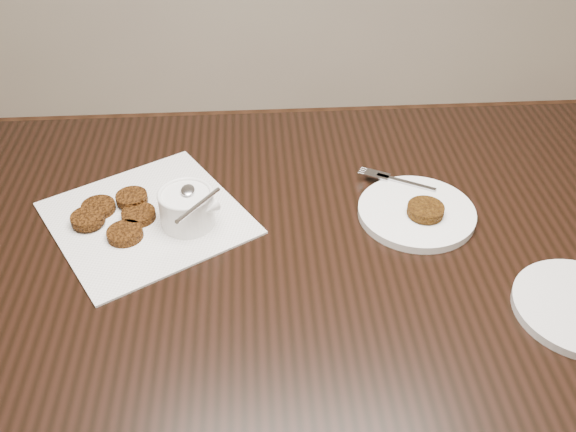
# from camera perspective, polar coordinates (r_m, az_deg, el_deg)

# --- Properties ---
(table) EXTENTS (1.49, 0.96, 0.75)m
(table) POSITION_cam_1_polar(r_m,az_deg,el_deg) (1.42, 1.23, -13.85)
(table) COLOR black
(table) RESTS_ON floor
(napkin) EXTENTS (0.46, 0.46, 0.00)m
(napkin) POSITION_cam_1_polar(r_m,az_deg,el_deg) (1.23, -12.68, -0.17)
(napkin) COLOR white
(napkin) RESTS_ON table
(sauce_ramekin) EXTENTS (0.16, 0.16, 0.14)m
(sauce_ramekin) POSITION_cam_1_polar(r_m,az_deg,el_deg) (1.16, -9.34, 2.09)
(sauce_ramekin) COLOR white
(sauce_ramekin) RESTS_ON napkin
(patty_cluster) EXTENTS (0.27, 0.27, 0.02)m
(patty_cluster) POSITION_cam_1_polar(r_m,az_deg,el_deg) (1.24, -15.24, 0.41)
(patty_cluster) COLOR #61320C
(patty_cluster) RESTS_ON napkin
(plate_with_patty) EXTENTS (0.30, 0.30, 0.03)m
(plate_with_patty) POSITION_cam_1_polar(r_m,az_deg,el_deg) (1.22, 11.65, 0.62)
(plate_with_patty) COLOR white
(plate_with_patty) RESTS_ON table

